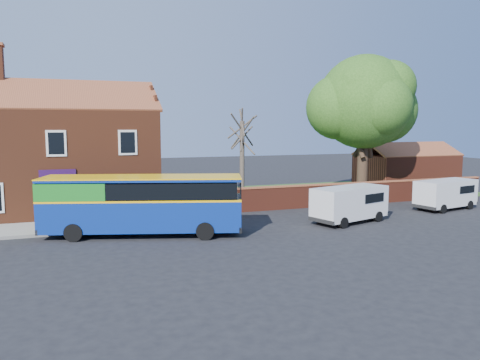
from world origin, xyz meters
name	(u,v)px	position (x,y,z in m)	size (l,w,h in m)	color
ground	(211,242)	(0.00, 0.00, 0.00)	(120.00, 120.00, 0.00)	black
pavement	(59,227)	(-7.00, 5.75, 0.06)	(18.00, 3.50, 0.12)	gray
kerb	(58,234)	(-7.00, 4.00, 0.07)	(18.00, 0.15, 0.14)	slate
grass_strip	(317,193)	(13.00, 13.00, 0.02)	(26.00, 12.00, 0.04)	#426B28
shop_building	(58,159)	(-7.02, 11.50, 3.41)	(12.30, 8.13, 10.50)	brown
boundary_wall	(358,193)	(13.00, 7.00, 0.81)	(22.00, 0.38, 1.60)	maroon
outbuilding	(406,170)	(22.00, 13.00, 1.61)	(8.20, 5.06, 4.17)	maroon
bus	(136,202)	(-3.18, 2.68, 1.73)	(10.30, 5.29, 3.05)	navy
van_near	(350,203)	(8.90, 1.80, 1.16)	(5.07, 3.15, 2.08)	silver
van_far	(446,193)	(17.35, 3.27, 1.10)	(4.77, 2.67, 1.97)	silver
large_tree	(364,105)	(14.96, 9.52, 7.16)	(8.96, 7.09, 10.93)	black
bare_tree	(242,158)	(5.24, 10.00, 3.32)	(2.43, 2.89, 6.48)	#4C4238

